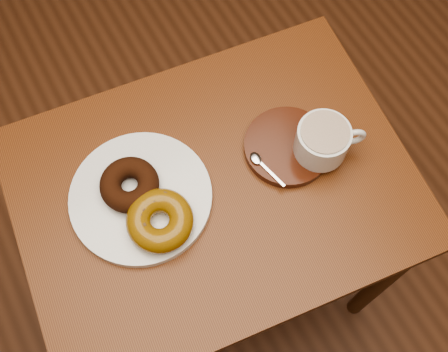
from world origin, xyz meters
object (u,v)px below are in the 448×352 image
coffee_cup (323,140)px  cafe_table (215,206)px  donut_plate (141,197)px  saucer (287,147)px

coffee_cup → cafe_table: bearing=-168.1°
donut_plate → saucer: 0.29m
donut_plate → saucer: size_ratio=1.57×
cafe_table → donut_plate: bearing=168.7°
cafe_table → coffee_cup: size_ratio=6.25×
cafe_table → donut_plate: donut_plate is taller
donut_plate → coffee_cup: 0.34m
donut_plate → saucer: saucer is taller
donut_plate → cafe_table: bearing=-17.7°
saucer → coffee_cup: coffee_cup is taller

